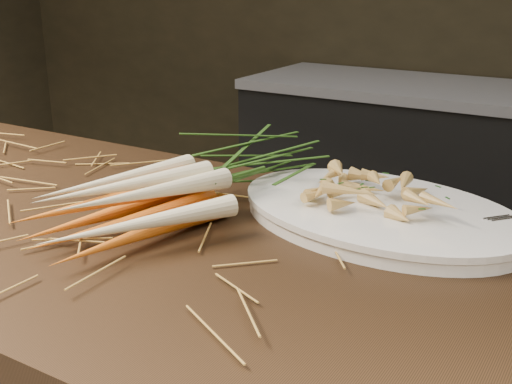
% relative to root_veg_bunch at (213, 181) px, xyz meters
% --- Properties ---
extents(back_counter, '(1.82, 0.62, 0.84)m').
position_rel_root_veg_bunch_xyz_m(back_counter, '(-0.00, 1.77, -0.53)').
color(back_counter, black).
rests_on(back_counter, ground).
extents(straw_bedding, '(1.40, 0.60, 0.02)m').
position_rel_root_veg_bunch_xyz_m(straw_bedding, '(-0.30, -0.11, -0.04)').
color(straw_bedding, '#A77634').
rests_on(straw_bedding, main_counter).
extents(root_veg_bunch, '(0.32, 0.59, 0.10)m').
position_rel_root_veg_bunch_xyz_m(root_veg_bunch, '(0.00, 0.00, 0.00)').
color(root_veg_bunch, '#DA5D22').
rests_on(root_veg_bunch, main_counter).
extents(serving_platter, '(0.51, 0.38, 0.02)m').
position_rel_root_veg_bunch_xyz_m(serving_platter, '(0.25, 0.09, -0.04)').
color(serving_platter, white).
rests_on(serving_platter, main_counter).
extents(roasted_veg_heap, '(0.25, 0.20, 0.05)m').
position_rel_root_veg_bunch_xyz_m(roasted_veg_heap, '(0.25, 0.09, -0.00)').
color(roasted_veg_heap, '#B98A42').
rests_on(roasted_veg_heap, serving_platter).
extents(serving_fork, '(0.13, 0.14, 0.00)m').
position_rel_root_veg_bunch_xyz_m(serving_fork, '(0.41, 0.04, -0.02)').
color(serving_fork, silver).
rests_on(serving_fork, serving_platter).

